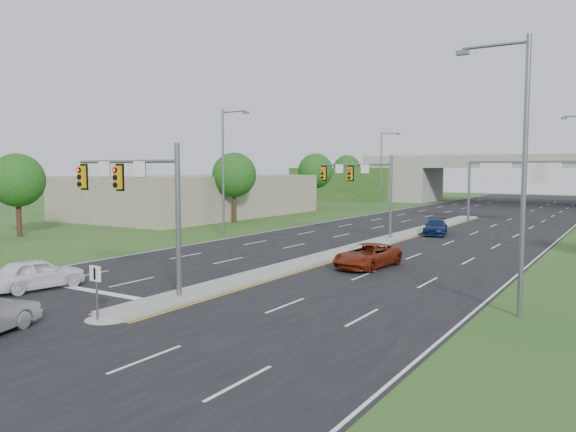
# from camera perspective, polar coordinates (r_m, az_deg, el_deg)

# --- Properties ---
(ground) EXTENTS (240.00, 240.00, 0.00)m
(ground) POSITION_cam_1_polar(r_m,az_deg,el_deg) (25.97, -10.97, -8.31)
(ground) COLOR #294E1C
(ground) RESTS_ON ground
(road) EXTENTS (24.00, 160.00, 0.02)m
(road) POSITION_cam_1_polar(r_m,az_deg,el_deg) (56.46, 14.11, -1.26)
(road) COLOR black
(road) RESTS_ON ground
(median) EXTENTS (2.00, 54.00, 0.16)m
(median) POSITION_cam_1_polar(r_m,az_deg,el_deg) (45.26, 9.38, -2.54)
(median) COLOR gray
(median) RESTS_ON road
(median_nose) EXTENTS (2.00, 2.00, 0.16)m
(median_nose) POSITION_cam_1_polar(r_m,az_deg,el_deg) (23.28, -17.81, -9.74)
(median_nose) COLOR gray
(median_nose) RESTS_ON road
(lane_markings) EXTENTS (23.72, 160.00, 0.01)m
(lane_markings) POSITION_cam_1_polar(r_m,az_deg,el_deg) (50.95, 11.34, -1.84)
(lane_markings) COLOR gold
(lane_markings) RESTS_ON road
(signal_mast_near) EXTENTS (6.62, 0.60, 7.00)m
(signal_mast_near) POSITION_cam_1_polar(r_m,az_deg,el_deg) (26.88, -14.76, 2.25)
(signal_mast_near) COLOR slate
(signal_mast_near) RESTS_ON ground
(signal_mast_far) EXTENTS (6.62, 0.60, 7.00)m
(signal_mast_far) POSITION_cam_1_polar(r_m,az_deg,el_deg) (47.58, 7.84, 3.42)
(signal_mast_far) COLOR slate
(signal_mast_far) RESTS_ON ground
(keep_right_sign) EXTENTS (0.60, 0.13, 2.20)m
(keep_right_sign) POSITION_cam_1_polar(r_m,az_deg,el_deg) (22.65, -18.93, -6.50)
(keep_right_sign) COLOR slate
(keep_right_sign) RESTS_ON ground
(sign_gantry) EXTENTS (11.58, 0.44, 6.67)m
(sign_gantry) POSITION_cam_1_polar(r_m,az_deg,el_deg) (64.22, 22.68, 3.91)
(sign_gantry) COLOR slate
(sign_gantry) RESTS_ON ground
(overpass) EXTENTS (80.00, 14.00, 8.10)m
(overpass) POSITION_cam_1_polar(r_m,az_deg,el_deg) (99.95, 22.22, 3.16)
(overpass) COLOR gray
(overpass) RESTS_ON ground
(lightpole_l_mid) EXTENTS (2.85, 0.25, 11.00)m
(lightpole_l_mid) POSITION_cam_1_polar(r_m,az_deg,el_deg) (49.14, -6.43, 5.09)
(lightpole_l_mid) COLOR slate
(lightpole_l_mid) RESTS_ON ground
(lightpole_l_far) EXTENTS (2.85, 0.25, 11.00)m
(lightpole_l_far) POSITION_cam_1_polar(r_m,az_deg,el_deg) (79.55, 9.57, 4.94)
(lightpole_l_far) COLOR slate
(lightpole_l_far) RESTS_ON ground
(lightpole_r_near) EXTENTS (2.85, 0.25, 11.00)m
(lightpole_r_near) POSITION_cam_1_polar(r_m,az_deg,el_deg) (23.75, 22.43, 5.05)
(lightpole_r_near) COLOR slate
(lightpole_r_near) RESTS_ON ground
(tree_l_near) EXTENTS (4.80, 4.80, 7.60)m
(tree_l_near) POSITION_cam_1_polar(r_m,az_deg,el_deg) (61.15, -5.48, 4.17)
(tree_l_near) COLOR #382316
(tree_l_near) RESTS_ON ground
(tree_l_mid) EXTENTS (5.20, 5.20, 8.12)m
(tree_l_mid) POSITION_cam_1_polar(r_m,az_deg,el_deg) (84.25, 2.81, 4.59)
(tree_l_mid) COLOR #382316
(tree_l_mid) RESTS_ON ground
(tree_l_close) EXTENTS (4.60, 4.60, 7.17)m
(tree_l_close) POSITION_cam_1_polar(r_m,az_deg,el_deg) (53.53, -25.79, 3.27)
(tree_l_close) COLOR #382316
(tree_l_close) RESTS_ON ground
(tree_back_a) EXTENTS (6.00, 6.00, 8.85)m
(tree_back_a) POSITION_cam_1_polar(r_m,az_deg,el_deg) (125.30, 6.00, 4.80)
(tree_back_a) COLOR #382316
(tree_back_a) RESTS_ON ground
(tree_back_b) EXTENTS (5.60, 5.60, 8.32)m
(tree_back_b) POSITION_cam_1_polar(r_m,az_deg,el_deg) (119.77, 12.04, 4.56)
(tree_back_b) COLOR #382316
(tree_back_b) RESTS_ON ground
(commercial_building) EXTENTS (18.00, 30.00, 5.00)m
(commercial_building) POSITION_cam_1_polar(r_m,az_deg,el_deg) (71.46, -9.37, 2.08)
(commercial_building) COLOR gray
(commercial_building) RESTS_ON ground
(car_white) EXTENTS (2.53, 4.75, 1.54)m
(car_white) POSITION_cam_1_polar(r_m,az_deg,el_deg) (29.91, -24.17, -5.36)
(car_white) COLOR white
(car_white) RESTS_ON road
(car_far_a) EXTENTS (2.79, 5.28, 1.41)m
(car_far_a) POSITION_cam_1_polar(r_m,az_deg,el_deg) (33.60, 8.07, -4.01)
(car_far_a) COLOR maroon
(car_far_a) RESTS_ON road
(car_far_b) EXTENTS (2.97, 5.03, 1.37)m
(car_far_b) POSITION_cam_1_polar(r_m,az_deg,el_deg) (51.42, 14.76, -1.08)
(car_far_b) COLOR #0B1942
(car_far_b) RESTS_ON road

